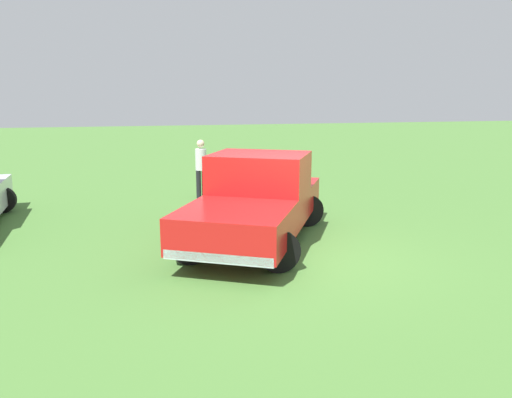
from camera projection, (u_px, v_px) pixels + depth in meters
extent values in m
plane|color=#477533|center=(298.00, 254.00, 9.41)|extent=(80.00, 80.00, 0.00)
cylinder|color=black|center=(279.00, 251.00, 8.42)|extent=(0.73, 0.22, 0.73)
cylinder|color=black|center=(190.00, 244.00, 8.81)|extent=(0.73, 0.22, 0.73)
cylinder|color=black|center=(307.00, 210.00, 11.36)|extent=(0.73, 0.22, 0.73)
cylinder|color=black|center=(240.00, 206.00, 11.75)|extent=(0.73, 0.22, 0.73)
cube|color=red|center=(235.00, 227.00, 8.64)|extent=(2.59, 2.60, 0.64)
cube|color=red|center=(260.00, 188.00, 10.21)|extent=(2.40, 2.26, 1.40)
cube|color=slate|center=(260.00, 166.00, 10.12)|extent=(2.16, 1.98, 0.48)
cube|color=red|center=(270.00, 197.00, 11.21)|extent=(2.77, 2.95, 0.60)
cube|color=silver|center=(218.00, 258.00, 7.83)|extent=(1.66, 0.96, 0.16)
cylinder|color=black|center=(3.00, 200.00, 12.66)|extent=(0.64, 0.20, 0.64)
cylinder|color=black|center=(199.00, 184.00, 14.37)|extent=(0.14, 0.14, 0.81)
cylinder|color=black|center=(204.00, 184.00, 14.50)|extent=(0.14, 0.14, 0.81)
cylinder|color=silver|center=(201.00, 160.00, 14.29)|extent=(0.44, 0.44, 0.61)
sphere|color=beige|center=(201.00, 144.00, 14.20)|extent=(0.22, 0.22, 0.22)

